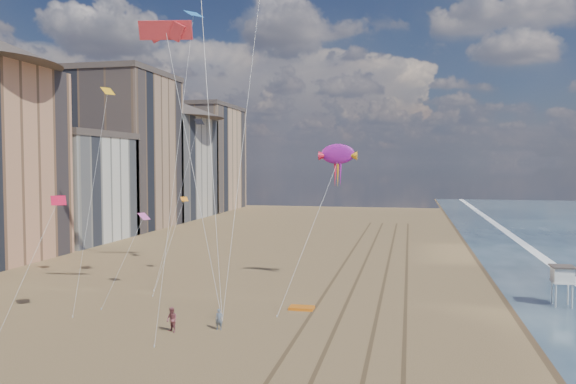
% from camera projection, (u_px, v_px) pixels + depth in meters
% --- Properties ---
extents(wet_sand, '(260.00, 260.00, 0.00)m').
position_uv_depth(wet_sand, '(528.00, 276.00, 60.17)').
color(wet_sand, '#42301E').
rests_on(wet_sand, ground).
extents(foam, '(260.00, 260.00, 0.00)m').
position_uv_depth(foam, '(571.00, 278.00, 59.28)').
color(foam, white).
rests_on(foam, ground).
extents(tracks, '(7.68, 120.00, 0.01)m').
position_uv_depth(tracks, '(367.00, 289.00, 53.89)').
color(tracks, brown).
rests_on(tracks, ground).
extents(buildings, '(34.72, 131.35, 29.00)m').
position_uv_depth(buildings, '(105.00, 155.00, 98.14)').
color(buildings, '#C6B284').
rests_on(buildings, ground).
extents(lifeguard_stand, '(1.91, 1.91, 3.44)m').
position_uv_depth(lifeguard_stand, '(562.00, 275.00, 47.46)').
color(lifeguard_stand, silver).
rests_on(lifeguard_stand, ground).
extents(grounded_kite, '(2.03, 1.29, 0.23)m').
position_uv_depth(grounded_kite, '(302.00, 308.00, 46.53)').
color(grounded_kite, orange).
rests_on(grounded_kite, ground).
extents(show_kite, '(3.87, 6.81, 17.88)m').
position_uv_depth(show_kite, '(338.00, 154.00, 55.23)').
color(show_kite, '#931796').
rests_on(show_kite, ground).
extents(kite_flyer_a, '(0.62, 0.46, 1.54)m').
position_uv_depth(kite_flyer_a, '(219.00, 319.00, 40.79)').
color(kite_flyer_a, slate).
rests_on(kite_flyer_a, ground).
extents(kite_flyer_b, '(1.11, 1.05, 1.81)m').
position_uv_depth(kite_flyer_b, '(172.00, 320.00, 40.18)').
color(kite_flyer_b, '#914A50').
rests_on(kite_flyer_b, ground).
extents(small_kites, '(11.37, 22.80, 18.39)m').
position_uv_depth(small_kites, '(150.00, 123.00, 51.38)').
color(small_kites, '#F5A914').
rests_on(small_kites, ground).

